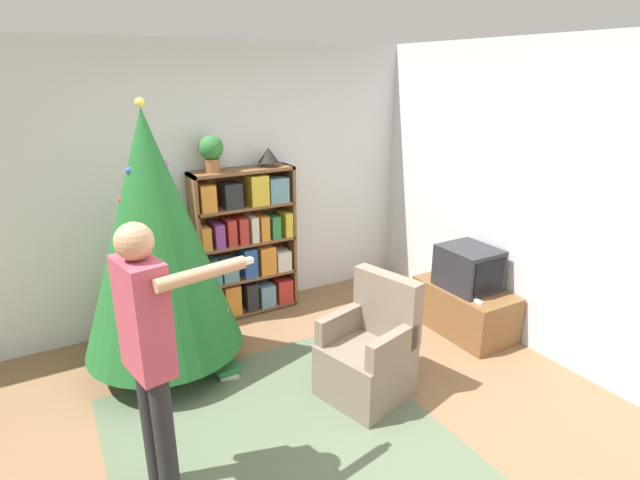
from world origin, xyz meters
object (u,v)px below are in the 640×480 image
object	(u,v)px
potted_plant	(211,151)
table_lamp	(269,156)
standing_person	(149,345)
armchair	(369,355)
television	(469,268)
bookshelf	(245,246)
christmas_tree	(155,236)

from	to	relation	value
potted_plant	table_lamp	world-z (taller)	potted_plant
potted_plant	table_lamp	distance (m)	0.56
potted_plant	standing_person	bearing A→B (deg)	-117.82
standing_person	armchair	bearing A→B (deg)	86.51
armchair	table_lamp	bearing A→B (deg)	164.68
armchair	potted_plant	size ratio (longest dim) A/B	2.80
television	standing_person	distance (m)	2.98
bookshelf	standing_person	distance (m)	2.34
christmas_tree	potted_plant	size ratio (longest dim) A/B	6.56
bookshelf	television	size ratio (longest dim) A/B	2.94
television	christmas_tree	distance (m)	2.73
armchair	television	bearing A→B (deg)	89.90
bookshelf	christmas_tree	bearing A→B (deg)	-146.38
christmas_tree	television	bearing A→B (deg)	-16.06
bookshelf	table_lamp	world-z (taller)	table_lamp
bookshelf	christmas_tree	world-z (taller)	christmas_tree
christmas_tree	table_lamp	distance (m)	1.46
armchair	potted_plant	bearing A→B (deg)	-177.58
armchair	potted_plant	world-z (taller)	potted_plant
table_lamp	standing_person	bearing A→B (deg)	-129.13
christmas_tree	table_lamp	xyz separation A→B (m)	(1.25, 0.65, 0.41)
bookshelf	christmas_tree	size ratio (longest dim) A/B	0.68
potted_plant	table_lamp	xyz separation A→B (m)	(0.56, -0.00, -0.09)
armchair	standing_person	world-z (taller)	standing_person
christmas_tree	potted_plant	world-z (taller)	christmas_tree
armchair	potted_plant	xyz separation A→B (m)	(-0.54, 1.74, 1.33)
bookshelf	armchair	size ratio (longest dim) A/B	1.59
bookshelf	table_lamp	size ratio (longest dim) A/B	7.31
bookshelf	television	bearing A→B (deg)	-40.57
table_lamp	armchair	bearing A→B (deg)	-90.50
table_lamp	television	bearing A→B (deg)	-46.33
armchair	standing_person	xyz separation A→B (m)	(-1.57, -0.20, 0.65)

